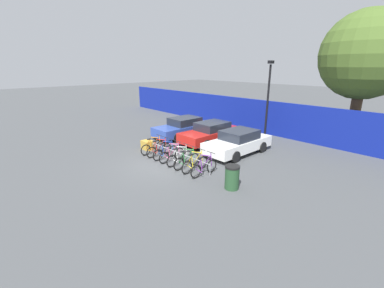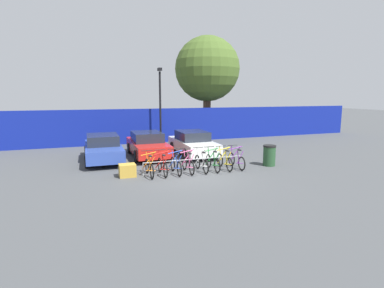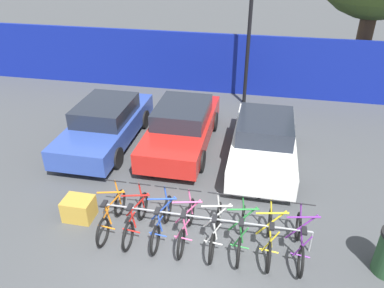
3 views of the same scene
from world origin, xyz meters
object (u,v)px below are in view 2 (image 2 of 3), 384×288
(bicycle_green, at_px, (213,162))
(car_blue, at_px, (103,148))
(bicycle_orange, at_px, (149,167))
(bicycle_yellow, at_px, (224,161))
(bicycle_red, at_px, (162,166))
(lamp_post, at_px, (160,102))
(bike_rack, at_px, (194,160))
(bicycle_purple, at_px, (236,160))
(bicycle_pink, at_px, (188,164))
(car_red, at_px, (147,144))
(bicycle_blue, at_px, (176,165))
(bicycle_white, at_px, (201,163))
(trash_bin, at_px, (269,155))
(car_white, at_px, (193,143))
(tree_behind_hoarding, at_px, (207,69))
(cargo_crate, at_px, (127,170))

(bicycle_green, bearing_deg, car_blue, 137.95)
(bicycle_orange, distance_m, bicycle_yellow, 3.61)
(bicycle_red, height_order, bicycle_yellow, same)
(bicycle_yellow, relative_size, lamp_post, 0.32)
(bike_rack, distance_m, bicycle_purple, 2.13)
(bicycle_green, bearing_deg, bicycle_orange, 177.09)
(bicycle_pink, distance_m, car_blue, 5.19)
(bicycle_green, xyz_separation_m, car_red, (-2.26, 4.15, 0.31))
(bicycle_blue, xyz_separation_m, bicycle_white, (1.23, 0.00, 0.00))
(car_red, bearing_deg, trash_bin, -38.90)
(bike_rack, height_order, bicycle_pink, bicycle_pink)
(car_white, relative_size, trash_bin, 4.27)
(bicycle_blue, relative_size, lamp_post, 0.32)
(bicycle_blue, distance_m, car_red, 4.19)
(bicycle_blue, height_order, car_white, car_white)
(bicycle_purple, height_order, trash_bin, bicycle_purple)
(car_blue, bearing_deg, tree_behind_hoarding, 38.20)
(bicycle_pink, relative_size, car_red, 0.38)
(bicycle_orange, relative_size, bicycle_blue, 1.00)
(lamp_post, bearing_deg, bike_rack, -92.35)
(car_blue, height_order, tree_behind_hoarding, tree_behind_hoarding)
(car_white, xyz_separation_m, tree_behind_hoarding, (3.78, 7.06, 4.86))
(car_blue, bearing_deg, bicycle_yellow, -35.75)
(bike_rack, bearing_deg, bicycle_white, -25.49)
(bicycle_white, bearing_deg, car_white, 74.35)
(bicycle_red, xyz_separation_m, bicycle_white, (1.85, 0.00, 0.00))
(lamp_post, relative_size, trash_bin, 5.16)
(bicycle_purple, xyz_separation_m, tree_behind_hoarding, (2.87, 10.77, 5.17))
(bike_rack, xyz_separation_m, bicycle_blue, (-0.92, -0.15, -0.12))
(bicycle_yellow, xyz_separation_m, car_blue, (-5.32, 3.83, 0.31))
(bicycle_yellow, bearing_deg, trash_bin, -0.84)
(bike_rack, relative_size, bicycle_red, 2.80)
(trash_bin, bearing_deg, bicycle_orange, 178.97)
(bicycle_blue, distance_m, lamp_post, 8.49)
(bicycle_blue, bearing_deg, tree_behind_hoarding, 63.95)
(bicycle_pink, bearing_deg, bicycle_orange, -179.03)
(car_white, bearing_deg, cargo_crate, -140.28)
(bicycle_pink, height_order, bicycle_white, same)
(bike_rack, distance_m, lamp_post, 8.22)
(bicycle_orange, bearing_deg, bicycle_white, 1.03)
(bicycle_pink, height_order, bicycle_purple, same)
(bicycle_orange, height_order, cargo_crate, bicycle_orange)
(bike_rack, distance_m, trash_bin, 3.90)
(bicycle_white, height_order, car_blue, car_blue)
(bicycle_blue, distance_m, car_white, 4.29)
(bicycle_blue, bearing_deg, bicycle_yellow, 2.68)
(bicycle_pink, distance_m, car_white, 4.04)
(bicycle_yellow, bearing_deg, tree_behind_hoarding, 73.74)
(bicycle_blue, relative_size, bicycle_pink, 1.00)
(bike_rack, height_order, car_red, car_red)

